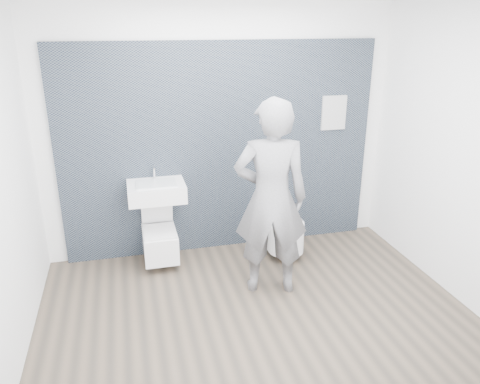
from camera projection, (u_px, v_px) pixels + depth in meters
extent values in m
plane|color=brown|center=(256.00, 312.00, 4.42)|extent=(4.00, 4.00, 0.00)
plane|color=white|center=(220.00, 132.00, 5.30)|extent=(4.00, 0.00, 4.00)
plane|color=white|center=(334.00, 252.00, 2.57)|extent=(4.00, 0.00, 4.00)
plane|color=white|center=(462.00, 155.00, 4.39)|extent=(0.00, 3.00, 3.00)
cube|color=black|center=(223.00, 244.00, 5.75)|extent=(3.60, 0.06, 2.40)
cube|color=white|center=(156.00, 191.00, 5.04)|extent=(0.61, 0.46, 0.18)
cube|color=silver|center=(156.00, 184.00, 4.99)|extent=(0.43, 0.30, 0.03)
cylinder|color=silver|center=(154.00, 172.00, 5.14)|extent=(0.02, 0.02, 0.15)
cylinder|color=silver|center=(154.00, 168.00, 5.07)|extent=(0.02, 0.10, 0.02)
cylinder|color=silver|center=(156.00, 198.00, 5.28)|extent=(0.04, 0.04, 0.12)
cube|color=white|center=(160.00, 244.00, 5.22)|extent=(0.37, 0.53, 0.31)
cylinder|color=silver|center=(160.00, 234.00, 5.14)|extent=(0.26, 0.26, 0.03)
cube|color=white|center=(160.00, 232.00, 5.13)|extent=(0.35, 0.43, 0.02)
cube|color=white|center=(157.00, 209.00, 5.24)|extent=(0.35, 0.14, 0.37)
cube|color=silver|center=(159.00, 244.00, 5.48)|extent=(0.10, 0.06, 0.08)
cube|color=white|center=(280.00, 229.00, 5.57)|extent=(0.41, 0.47, 0.34)
cylinder|color=white|center=(286.00, 237.00, 5.36)|extent=(0.41, 0.41, 0.34)
cube|color=white|center=(281.00, 216.00, 5.48)|extent=(0.38, 0.45, 0.03)
cylinder|color=white|center=(287.00, 223.00, 5.28)|extent=(0.38, 0.38, 0.03)
cube|color=silver|center=(274.00, 232.00, 5.80)|extent=(0.11, 0.06, 0.08)
cube|color=silver|center=(325.00, 234.00, 6.02)|extent=(0.30, 0.03, 0.40)
imported|color=gray|center=(271.00, 199.00, 4.49)|extent=(0.80, 0.62, 1.96)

